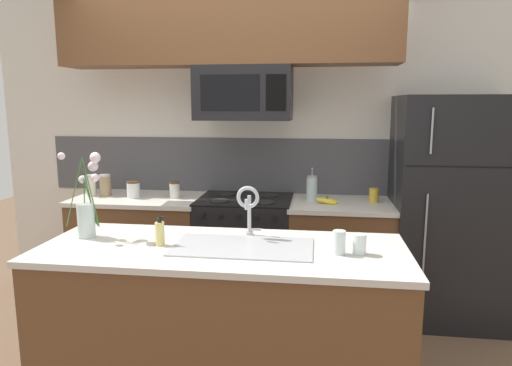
# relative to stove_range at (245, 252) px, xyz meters

# --- Properties ---
(ground_plane) EXTENTS (10.00, 10.00, 0.00)m
(ground_plane) POSITION_rel_stove_range_xyz_m (-0.00, -0.90, -0.46)
(ground_plane) COLOR brown
(rear_partition) EXTENTS (5.20, 0.10, 2.60)m
(rear_partition) POSITION_rel_stove_range_xyz_m (0.30, 0.38, 0.84)
(rear_partition) COLOR silver
(rear_partition) RESTS_ON ground
(splash_band) EXTENTS (3.64, 0.01, 0.48)m
(splash_band) POSITION_rel_stove_range_xyz_m (-0.00, 0.32, 0.69)
(splash_band) COLOR #4C4C51
(splash_band) RESTS_ON rear_partition
(back_counter_left) EXTENTS (1.08, 0.65, 0.91)m
(back_counter_left) POSITION_rel_stove_range_xyz_m (-0.90, 0.00, -0.01)
(back_counter_left) COLOR brown
(back_counter_left) RESTS_ON ground
(back_counter_right) EXTENTS (0.82, 0.65, 0.91)m
(back_counter_right) POSITION_rel_stove_range_xyz_m (0.78, 0.00, -0.01)
(back_counter_right) COLOR brown
(back_counter_right) RESTS_ON ground
(stove_range) EXTENTS (0.76, 0.64, 0.93)m
(stove_range) POSITION_rel_stove_range_xyz_m (0.00, 0.00, 0.00)
(stove_range) COLOR black
(stove_range) RESTS_ON ground
(microwave) EXTENTS (0.74, 0.40, 0.41)m
(microwave) POSITION_rel_stove_range_xyz_m (0.00, -0.02, 1.30)
(microwave) COLOR black
(upper_cabinet_band) EXTENTS (2.60, 0.34, 0.60)m
(upper_cabinet_band) POSITION_rel_stove_range_xyz_m (-0.13, -0.05, 1.81)
(upper_cabinet_band) COLOR brown
(refrigerator) EXTENTS (0.86, 0.74, 1.74)m
(refrigerator) POSITION_rel_stove_range_xyz_m (1.61, 0.02, 0.41)
(refrigerator) COLOR black
(refrigerator) RESTS_ON ground
(storage_jar_tall) EXTENTS (0.08, 0.08, 0.18)m
(storage_jar_tall) POSITION_rel_stove_range_xyz_m (-1.33, -0.01, 0.54)
(storage_jar_tall) COLOR silver
(storage_jar_tall) RESTS_ON back_counter_left
(storage_jar_medium) EXTENTS (0.10, 0.10, 0.18)m
(storage_jar_medium) POSITION_rel_stove_range_xyz_m (-1.21, 0.01, 0.54)
(storage_jar_medium) COLOR #997F5B
(storage_jar_medium) RESTS_ON back_counter_left
(storage_jar_short) EXTENTS (0.11, 0.11, 0.14)m
(storage_jar_short) POSITION_rel_stove_range_xyz_m (-0.94, -0.03, 0.52)
(storage_jar_short) COLOR silver
(storage_jar_short) RESTS_ON back_counter_left
(storage_jar_squat) EXTENTS (0.09, 0.09, 0.13)m
(storage_jar_squat) POSITION_rel_stove_range_xyz_m (-0.59, 0.00, 0.51)
(storage_jar_squat) COLOR silver
(storage_jar_squat) RESTS_ON back_counter_left
(banana_bunch) EXTENTS (0.19, 0.12, 0.07)m
(banana_bunch) POSITION_rel_stove_range_xyz_m (0.66, -0.06, 0.47)
(banana_bunch) COLOR yellow
(banana_bunch) RESTS_ON back_counter_right
(french_press) EXTENTS (0.09, 0.09, 0.27)m
(french_press) POSITION_rel_stove_range_xyz_m (0.54, 0.06, 0.55)
(french_press) COLOR silver
(french_press) RESTS_ON back_counter_right
(coffee_tin) EXTENTS (0.08, 0.08, 0.11)m
(coffee_tin) POSITION_rel_stove_range_xyz_m (1.03, 0.05, 0.50)
(coffee_tin) COLOR gold
(coffee_tin) RESTS_ON back_counter_right
(island_counter) EXTENTS (2.01, 0.77, 0.91)m
(island_counter) POSITION_rel_stove_range_xyz_m (0.07, -1.25, -0.01)
(island_counter) COLOR brown
(island_counter) RESTS_ON ground
(kitchen_sink) EXTENTS (0.76, 0.41, 0.16)m
(kitchen_sink) POSITION_rel_stove_range_xyz_m (0.19, -1.25, 0.38)
(kitchen_sink) COLOR #ADAFB5
(kitchen_sink) RESTS_ON island_counter
(sink_faucet) EXTENTS (0.14, 0.14, 0.31)m
(sink_faucet) POSITION_rel_stove_range_xyz_m (0.19, -1.05, 0.65)
(sink_faucet) COLOR #B7BABF
(sink_faucet) RESTS_ON island_counter
(dish_soap_bottle) EXTENTS (0.06, 0.05, 0.16)m
(dish_soap_bottle) POSITION_rel_stove_range_xyz_m (-0.27, -1.27, 0.52)
(dish_soap_bottle) COLOR #DBCC75
(dish_soap_bottle) RESTS_ON island_counter
(drinking_glass) EXTENTS (0.07, 0.07, 0.12)m
(drinking_glass) POSITION_rel_stove_range_xyz_m (0.70, -1.29, 0.51)
(drinking_glass) COLOR silver
(drinking_glass) RESTS_ON island_counter
(spare_glass) EXTENTS (0.07, 0.07, 0.11)m
(spare_glass) POSITION_rel_stove_range_xyz_m (0.81, -1.28, 0.50)
(spare_glass) COLOR silver
(spare_glass) RESTS_ON island_counter
(flower_vase) EXTENTS (0.24, 0.14, 0.50)m
(flower_vase) POSITION_rel_stove_range_xyz_m (-0.74, -1.17, 0.63)
(flower_vase) COLOR silver
(flower_vase) RESTS_ON island_counter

